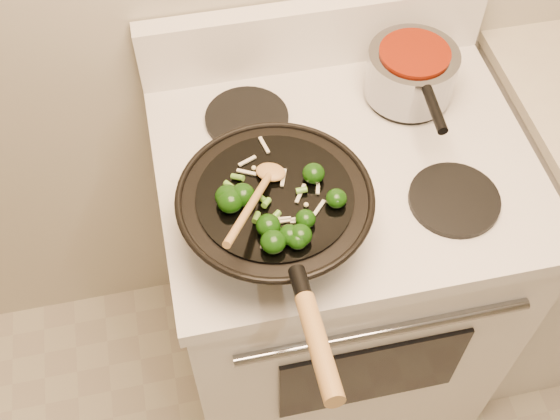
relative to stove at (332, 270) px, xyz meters
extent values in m
cube|color=white|center=(0.00, 0.00, -0.03)|extent=(0.76, 0.64, 0.88)
cube|color=white|center=(0.00, 0.00, 0.43)|extent=(0.78, 0.66, 0.04)
cube|color=white|center=(0.00, 0.30, 0.53)|extent=(0.78, 0.05, 0.16)
cylinder|color=gray|center=(0.00, -0.33, 0.31)|extent=(0.60, 0.02, 0.02)
cube|color=black|center=(0.00, -0.33, 0.08)|extent=(0.42, 0.01, 0.28)
cylinder|color=black|center=(-0.18, -0.15, 0.46)|extent=(0.18, 0.18, 0.01)
cylinder|color=black|center=(0.18, -0.15, 0.46)|extent=(0.18, 0.18, 0.01)
cylinder|color=black|center=(-0.18, 0.15, 0.46)|extent=(0.18, 0.18, 0.01)
cylinder|color=black|center=(0.18, 0.15, 0.46)|extent=(0.18, 0.18, 0.01)
torus|color=black|center=(-0.18, -0.15, 0.57)|extent=(0.36, 0.36, 0.01)
cylinder|color=black|center=(-0.18, -0.15, 0.57)|extent=(0.28, 0.28, 0.01)
cylinder|color=black|center=(-0.18, -0.35, 0.60)|extent=(0.03, 0.06, 0.04)
cylinder|color=#A77941|center=(-0.18, -0.47, 0.62)|extent=(0.03, 0.19, 0.06)
ellipsoid|color=#0F3207|center=(-0.11, -0.13, 0.59)|extent=(0.04, 0.04, 0.03)
cylinder|color=#4D752A|center=(-0.09, -0.13, 0.58)|extent=(0.02, 0.02, 0.02)
ellipsoid|color=#0F3207|center=(-0.14, -0.22, 0.59)|extent=(0.04, 0.04, 0.03)
ellipsoid|color=#0F3207|center=(-0.21, -0.26, 0.59)|extent=(0.04, 0.04, 0.04)
ellipsoid|color=#0F3207|center=(-0.21, -0.23, 0.59)|extent=(0.04, 0.04, 0.04)
cylinder|color=#4D752A|center=(-0.19, -0.23, 0.58)|extent=(0.02, 0.02, 0.01)
ellipsoid|color=#0F3207|center=(-0.26, -0.16, 0.59)|extent=(0.05, 0.05, 0.04)
ellipsoid|color=#0F3207|center=(-0.16, -0.26, 0.59)|extent=(0.04, 0.04, 0.04)
ellipsoid|color=#0F3207|center=(-0.16, -0.26, 0.59)|extent=(0.04, 0.04, 0.03)
cylinder|color=#4D752A|center=(-0.15, -0.26, 0.58)|extent=(0.02, 0.01, 0.01)
ellipsoid|color=#0F3207|center=(-0.24, -0.15, 0.59)|extent=(0.04, 0.04, 0.04)
ellipsoid|color=#0F3207|center=(-0.26, -0.15, 0.59)|extent=(0.04, 0.04, 0.04)
ellipsoid|color=#0F3207|center=(-0.08, -0.19, 0.59)|extent=(0.04, 0.04, 0.03)
cylinder|color=#4D752A|center=(-0.07, -0.19, 0.58)|extent=(0.02, 0.02, 0.01)
ellipsoid|color=#0F3207|center=(-0.18, -0.25, 0.59)|extent=(0.04, 0.04, 0.03)
cube|color=silver|center=(-0.10, -0.15, 0.57)|extent=(0.02, 0.04, 0.00)
cube|color=silver|center=(-0.16, -0.21, 0.57)|extent=(0.05, 0.01, 0.00)
cube|color=silver|center=(-0.19, -0.21, 0.57)|extent=(0.05, 0.01, 0.00)
cube|color=silver|center=(-0.22, -0.25, 0.57)|extent=(0.02, 0.03, 0.00)
cube|color=silver|center=(-0.11, -0.20, 0.57)|extent=(0.04, 0.04, 0.00)
cube|color=silver|center=(-0.18, -0.04, 0.57)|extent=(0.01, 0.04, 0.00)
cube|color=silver|center=(-0.14, -0.16, 0.57)|extent=(0.03, 0.04, 0.00)
cube|color=silver|center=(-0.21, -0.07, 0.57)|extent=(0.04, 0.02, 0.00)
cube|color=silver|center=(-0.16, -0.12, 0.57)|extent=(0.02, 0.04, 0.00)
cube|color=silver|center=(-0.15, -0.22, 0.57)|extent=(0.04, 0.01, 0.00)
cube|color=silver|center=(-0.22, -0.09, 0.57)|extent=(0.04, 0.02, 0.00)
cylinder|color=#599931|center=(-0.24, -0.11, 0.58)|extent=(0.02, 0.02, 0.01)
cylinder|color=#599931|center=(-0.20, -0.17, 0.58)|extent=(0.03, 0.02, 0.02)
cylinder|color=#599931|center=(-0.20, -0.16, 0.58)|extent=(0.02, 0.02, 0.02)
cylinder|color=#599931|center=(-0.19, -0.20, 0.58)|extent=(0.02, 0.02, 0.02)
cylinder|color=#599931|center=(-0.26, -0.12, 0.58)|extent=(0.02, 0.03, 0.02)
cylinder|color=#599931|center=(-0.22, -0.20, 0.58)|extent=(0.02, 0.03, 0.02)
cylinder|color=#599931|center=(-0.13, -0.16, 0.58)|extent=(0.02, 0.02, 0.02)
sphere|color=beige|center=(-0.22, -0.16, 0.58)|extent=(0.01, 0.01, 0.01)
sphere|color=beige|center=(-0.13, -0.19, 0.58)|extent=(0.01, 0.01, 0.01)
sphere|color=beige|center=(-0.21, -0.09, 0.58)|extent=(0.01, 0.01, 0.01)
sphere|color=beige|center=(-0.19, -0.20, 0.58)|extent=(0.01, 0.01, 0.01)
sphere|color=beige|center=(-0.23, -0.15, 0.58)|extent=(0.01, 0.01, 0.01)
ellipsoid|color=#A77941|center=(-0.18, -0.11, 0.58)|extent=(0.07, 0.06, 0.01)
cylinder|color=#A77941|center=(-0.23, -0.21, 0.62)|extent=(0.12, 0.20, 0.10)
cylinder|color=gray|center=(0.18, 0.15, 0.52)|extent=(0.19, 0.19, 0.11)
cylinder|color=#6F1605|center=(0.18, 0.15, 0.57)|extent=(0.15, 0.15, 0.01)
cylinder|color=black|center=(0.17, -0.01, 0.57)|extent=(0.03, 0.12, 0.02)
camera|label=1|loc=(-0.33, -0.89, 1.56)|focal=45.00mm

